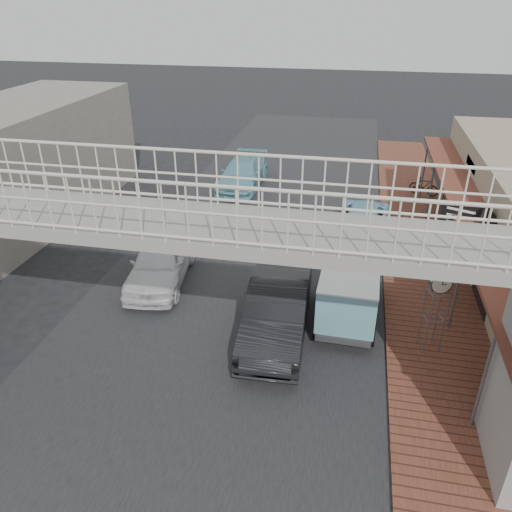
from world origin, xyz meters
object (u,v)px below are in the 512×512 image
at_px(street_clock, 440,286).
at_px(dark_sedan, 277,310).
at_px(white_hatchback, 160,261).
at_px(motorcycle_near, 420,233).
at_px(angkot_curb, 364,217).
at_px(motorcycle_far, 424,186).
at_px(arrow_sign, 489,226).
at_px(angkot_far, 242,173).
at_px(angkot_van, 349,285).

bearing_deg(street_clock, dark_sedan, 163.96).
height_order(white_hatchback, motorcycle_near, white_hatchback).
height_order(dark_sedan, angkot_curb, dark_sedan).
xyz_separation_m(motorcycle_far, arrow_sign, (0.72, -9.90, 2.26)).
bearing_deg(white_hatchback, street_clock, -21.80).
xyz_separation_m(motorcycle_near, arrow_sign, (1.39, -3.99, 2.22)).
xyz_separation_m(angkot_far, street_clock, (8.35, -12.43, 1.45)).
height_order(motorcycle_near, street_clock, street_clock).
distance_m(white_hatchback, dark_sedan, 5.11).
bearing_deg(angkot_curb, white_hatchback, 44.46).
bearing_deg(arrow_sign, motorcycle_near, 132.76).
distance_m(angkot_far, street_clock, 15.04).
height_order(angkot_far, angkot_van, angkot_van).
bearing_deg(street_clock, angkot_curb, 87.02).
height_order(angkot_curb, angkot_far, angkot_far).
xyz_separation_m(motorcycle_far, street_clock, (-0.96, -12.83, 1.63)).
height_order(white_hatchback, street_clock, street_clock).
xyz_separation_m(white_hatchback, arrow_sign, (10.64, 0.68, 2.03)).
bearing_deg(angkot_curb, street_clock, 108.51).
height_order(angkot_van, motorcycle_near, angkot_van).
bearing_deg(arrow_sign, angkot_curb, 148.94).
xyz_separation_m(dark_sedan, street_clock, (4.40, 0.05, 1.35)).
distance_m(angkot_van, arrow_sign, 4.67).
relative_size(white_hatchback, arrow_sign, 1.37).
xyz_separation_m(angkot_far, motorcycle_near, (8.64, -5.51, -0.14)).
height_order(dark_sedan, motorcycle_far, dark_sedan).
relative_size(angkot_far, street_clock, 1.99).
bearing_deg(angkot_far, angkot_curb, -33.39).
distance_m(white_hatchback, motorcycle_near, 10.37).
bearing_deg(angkot_far, white_hatchback, -92.45).
xyz_separation_m(dark_sedan, angkot_far, (-3.94, 12.48, -0.10)).
xyz_separation_m(dark_sedan, motorcycle_far, (5.36, 12.88, -0.28)).
relative_size(white_hatchback, motorcycle_far, 3.09).
xyz_separation_m(angkot_curb, motorcycle_far, (2.92, 4.78, -0.07)).
relative_size(dark_sedan, angkot_far, 1.01).
distance_m(white_hatchback, angkot_van, 6.69).
xyz_separation_m(angkot_curb, motorcycle_near, (2.25, -1.13, -0.03)).
relative_size(angkot_far, motorcycle_near, 2.70).
xyz_separation_m(dark_sedan, angkot_curb, (2.45, 8.10, -0.21)).
bearing_deg(white_hatchback, dark_sedan, -34.44).
height_order(white_hatchback, dark_sedan, dark_sedan).
bearing_deg(angkot_van, dark_sedan, -146.20).
distance_m(angkot_far, motorcycle_far, 9.32).
distance_m(angkot_curb, motorcycle_far, 5.60).
distance_m(white_hatchback, motorcycle_far, 14.51).
distance_m(angkot_van, motorcycle_far, 12.08).
relative_size(white_hatchback, angkot_van, 1.18).
distance_m(street_clock, arrow_sign, 3.44).
bearing_deg(motorcycle_far, angkot_far, 114.90).
relative_size(street_clock, arrow_sign, 0.75).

